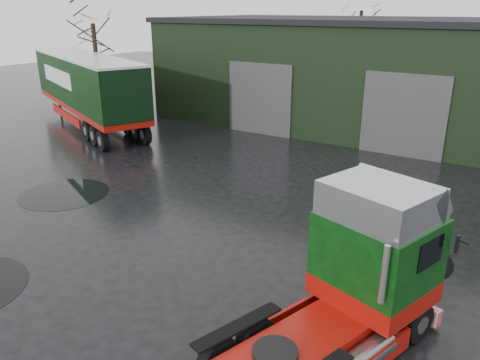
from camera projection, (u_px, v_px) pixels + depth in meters
The scene contains 8 objects.
ground at pixel (192, 269), 13.12m from camera, with size 100.00×100.00×0.00m, color black.
warehouse at pixel (434, 76), 26.80m from camera, with size 32.40×12.40×6.30m.
hero_tractor at pixel (328, 284), 9.19m from camera, with size 2.43×5.73×3.56m, color #09340C, non-canonical shape.
trailer_left at pixel (87, 91), 28.25m from camera, with size 2.81×13.72×4.26m, color silver, non-canonical shape.
tree_left at pixel (96, 51), 29.72m from camera, with size 4.40×4.40×8.50m, color black, non-canonical shape.
tree_back_a at pixel (359, 35), 38.19m from camera, with size 4.40×4.40×9.50m, color black, non-canonical shape.
puddle_1 at pixel (401, 257), 13.72m from camera, with size 2.91×2.91×0.01m, color black.
puddle_2 at pixel (64, 194), 18.37m from camera, with size 3.44×3.44×0.01m, color black.
Camera 1 is at (7.31, -8.90, 6.89)m, focal length 35.00 mm.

